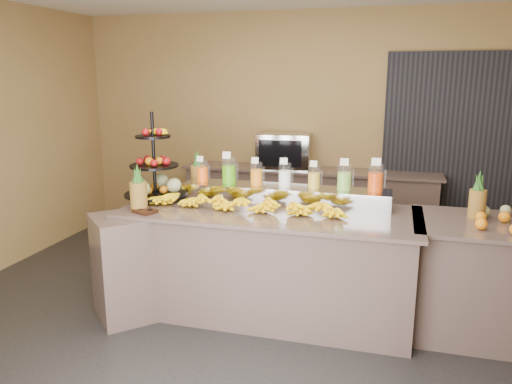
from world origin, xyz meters
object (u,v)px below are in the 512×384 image
at_px(condiment_caddy, 145,211).
at_px(pitcher_tray, 285,195).
at_px(fruit_stand, 158,177).
at_px(oven_warmer, 284,151).
at_px(right_fruit_pile, 499,215).
at_px(banana_heap, 245,201).

bearing_deg(condiment_caddy, pitcher_tray, 31.13).
bearing_deg(fruit_stand, oven_warmer, 80.06).
bearing_deg(right_fruit_pile, fruit_stand, 179.37).
height_order(pitcher_tray, oven_warmer, oven_warmer).
distance_m(condiment_caddy, oven_warmer, 2.40).
relative_size(pitcher_tray, oven_warmer, 2.92).
height_order(fruit_stand, condiment_caddy, fruit_stand).
xyz_separation_m(pitcher_tray, fruit_stand, (-1.14, -0.17, 0.13)).
bearing_deg(pitcher_tray, right_fruit_pile, -6.67).
bearing_deg(pitcher_tray, banana_heap, -132.24).
height_order(right_fruit_pile, oven_warmer, oven_warmer).
xyz_separation_m(condiment_caddy, right_fruit_pile, (2.76, 0.43, 0.06)).
bearing_deg(oven_warmer, condiment_caddy, -110.90).
height_order(banana_heap, fruit_stand, fruit_stand).
bearing_deg(oven_warmer, fruit_stand, -117.41).
relative_size(fruit_stand, oven_warmer, 1.26).
xyz_separation_m(banana_heap, oven_warmer, (-0.10, 1.97, 0.14)).
relative_size(banana_heap, right_fruit_pile, 4.17).
bearing_deg(right_fruit_pile, banana_heap, -177.09).
relative_size(pitcher_tray, right_fruit_pile, 4.23).
bearing_deg(banana_heap, oven_warmer, 92.94).
distance_m(banana_heap, right_fruit_pile, 1.99).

